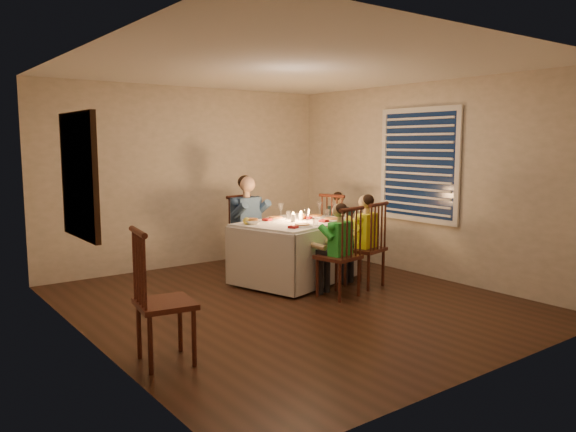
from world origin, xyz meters
TOP-DOWN VIEW (x-y plane):
  - ground at (0.00, 0.00)m, footprint 5.00×5.00m
  - wall_left at (-2.25, 0.00)m, footprint 0.02×5.00m
  - wall_right at (2.25, 0.00)m, footprint 0.02×5.00m
  - wall_back at (0.00, 2.50)m, footprint 4.50×0.02m
  - ceiling at (0.00, 0.00)m, footprint 5.00×5.00m
  - dining_table at (0.64, 0.76)m, footprint 1.75×1.46m
  - chair_adult at (0.40, 1.55)m, footprint 0.50×0.48m
  - chair_near_left at (0.57, -0.13)m, footprint 0.51×0.49m
  - chair_near_right at (1.16, 0.03)m, footprint 0.53×0.52m
  - chair_end at (1.67, 1.09)m, footprint 0.52×0.54m
  - chair_extra at (-1.90, -0.79)m, footprint 0.51×0.53m
  - adult at (0.40, 1.55)m, footprint 0.58×0.55m
  - child_green at (0.57, -0.13)m, footprint 0.43×0.40m
  - child_yellow at (1.16, 0.03)m, footprint 0.49×0.46m
  - child_teal at (1.67, 1.09)m, footprint 0.43×0.45m
  - setting_adult at (0.54, 1.08)m, footprint 0.32×0.32m
  - setting_green at (0.42, 0.36)m, footprint 0.32×0.32m
  - setting_yellow at (1.06, 0.55)m, footprint 0.32×0.32m
  - setting_teal at (1.09, 0.92)m, footprint 0.32×0.32m
  - candle_left at (0.58, 0.74)m, footprint 0.06×0.06m
  - candle_right at (0.74, 0.79)m, footprint 0.06×0.06m
  - squash at (-0.03, 0.90)m, footprint 0.09×0.09m
  - orange_fruit at (0.82, 0.86)m, footprint 0.08×0.08m
  - serving_bowl at (0.04, 0.90)m, footprint 0.24×0.24m
  - wall_mirror at (-2.22, 0.30)m, footprint 0.06×0.95m
  - window_blinds at (2.21, 0.10)m, footprint 0.07×1.34m

SIDE VIEW (x-z plane):
  - ground at x=0.00m, z-range 0.00..0.00m
  - chair_adult at x=0.40m, z-range -0.54..0.54m
  - chair_near_left at x=0.57m, z-range -0.54..0.54m
  - chair_near_right at x=1.16m, z-range -0.54..0.54m
  - chair_end at x=1.67m, z-range -0.54..0.54m
  - chair_extra at x=-1.90m, z-range -0.56..0.56m
  - adult at x=0.40m, z-range -0.68..0.68m
  - child_green at x=0.57m, z-range -0.55..0.55m
  - child_yellow at x=1.16m, z-range -0.58..0.58m
  - child_teal at x=1.67m, z-range -0.55..0.55m
  - dining_table at x=0.64m, z-range 0.18..0.94m
  - setting_adult at x=0.54m, z-range 0.79..0.81m
  - setting_green at x=0.42m, z-range 0.79..0.81m
  - setting_yellow at x=1.06m, z-range 0.79..0.81m
  - setting_teal at x=1.09m, z-range 0.79..0.81m
  - serving_bowl at x=0.04m, z-range 0.79..0.84m
  - orange_fruit at x=0.82m, z-range 0.79..0.87m
  - squash at x=-0.03m, z-range 0.79..0.88m
  - candle_left at x=0.58m, z-range 0.79..0.89m
  - candle_right at x=0.74m, z-range 0.79..0.89m
  - wall_left at x=-2.25m, z-range 0.00..2.60m
  - wall_right at x=2.25m, z-range 0.00..2.60m
  - wall_back at x=0.00m, z-range 0.00..2.60m
  - wall_mirror at x=-2.22m, z-range 0.92..2.08m
  - window_blinds at x=2.21m, z-range 0.73..2.27m
  - ceiling at x=0.00m, z-range 2.60..2.60m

